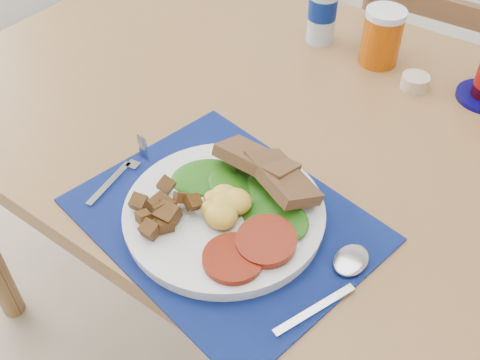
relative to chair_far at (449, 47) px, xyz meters
The scene contains 9 objects.
table 0.67m from the chair_far, 96.91° to the right, with size 1.40×0.90×0.75m.
chair_far is the anchor object (origin of this frame).
placemat 0.96m from the chair_far, 91.42° to the right, with size 0.43×0.34×0.00m, color black.
breakfast_plate 0.97m from the chair_far, 91.77° to the right, with size 0.30×0.30×0.07m.
fork 1.00m from the chair_far, 102.75° to the right, with size 0.03×0.16×0.00m.
spoon 0.96m from the chair_far, 79.65° to the right, with size 0.06×0.19×0.01m.
water_bottle 0.50m from the chair_far, 114.01° to the right, with size 0.06×0.06×0.21m.
juice_glass 0.45m from the chair_far, 95.27° to the right, with size 0.08×0.08×0.11m, color #A84304.
ramekin 0.48m from the chair_far, 82.01° to the right, with size 0.05×0.05×0.03m, color #C3AA8F.
Camera 1 is at (0.42, -0.53, 1.39)m, focal length 42.00 mm.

